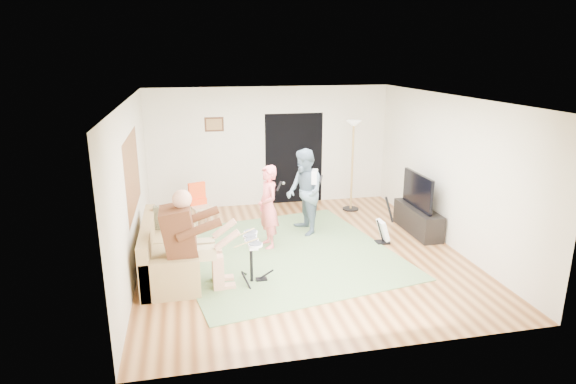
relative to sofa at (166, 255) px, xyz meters
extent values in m
plane|color=brown|center=(2.29, 0.28, -0.28)|extent=(6.00, 6.00, 0.00)
plane|color=white|center=(2.29, 0.28, 2.42)|extent=(6.00, 6.00, 0.00)
plane|color=brown|center=(-0.45, 0.48, 1.27)|extent=(0.00, 2.05, 2.05)
plane|color=black|center=(2.84, 3.27, 0.77)|extent=(2.10, 0.00, 2.10)
cube|color=#3F2314|center=(1.04, 3.27, 1.62)|extent=(0.42, 0.03, 0.32)
cube|color=#5A7949|center=(2.01, 0.33, -0.27)|extent=(4.19, 4.35, 0.02)
cube|color=#A78953|center=(0.09, 0.00, -0.07)|extent=(0.84, 1.68, 0.41)
cube|color=#A78953|center=(-0.26, 0.00, 0.14)|extent=(0.16, 2.07, 0.84)
cube|color=#A78953|center=(0.09, 0.94, 0.02)|extent=(0.84, 0.20, 0.59)
cube|color=#A78953|center=(0.09, -0.94, 0.02)|extent=(0.84, 0.20, 0.59)
cube|color=#542B17|center=(0.24, -0.65, 0.65)|extent=(0.43, 0.56, 0.71)
sphere|color=tan|center=(0.32, -0.65, 1.12)|extent=(0.28, 0.28, 0.28)
cylinder|color=black|center=(1.29, -0.65, 0.08)|extent=(0.05, 0.05, 0.67)
cube|color=white|center=(1.29, -0.65, 0.40)|extent=(0.13, 0.67, 0.04)
imported|color=#FF6E73|center=(1.79, 0.69, 0.48)|extent=(0.45, 0.61, 1.52)
imported|color=slate|center=(2.59, 1.23, 0.55)|extent=(0.72, 0.88, 1.67)
cube|color=black|center=(3.89, 0.41, -0.26)|extent=(0.25, 0.20, 0.03)
cube|color=white|center=(3.89, 0.41, -0.02)|extent=(0.19, 0.29, 0.39)
cylinder|color=black|center=(3.99, 0.41, 0.37)|extent=(0.20, 0.04, 0.50)
cylinder|color=black|center=(3.97, 2.44, -0.26)|extent=(0.36, 0.36, 0.03)
cylinder|color=#9D7843|center=(3.97, 2.44, 0.69)|extent=(0.05, 0.05, 1.90)
cone|color=white|center=(3.97, 2.44, 1.66)|extent=(0.32, 0.32, 0.13)
cube|color=tan|center=(0.64, 2.07, 0.12)|extent=(0.48, 0.48, 0.04)
cube|color=#FF4E1A|center=(0.64, 2.24, 0.41)|extent=(0.36, 0.19, 0.37)
cube|color=black|center=(4.79, 0.82, -0.03)|extent=(0.40, 1.40, 0.50)
cube|color=black|center=(4.74, 0.82, 0.57)|extent=(0.06, 1.12, 0.67)
camera|label=1|loc=(0.43, -7.38, 3.12)|focal=30.00mm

